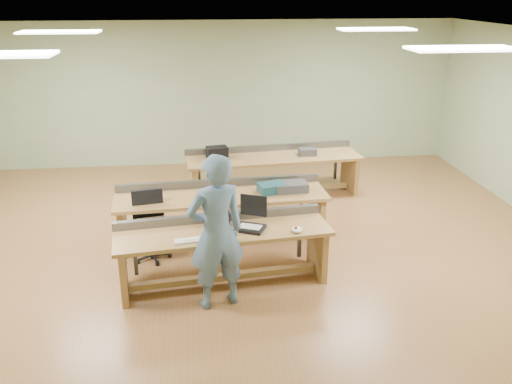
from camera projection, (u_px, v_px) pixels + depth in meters
floor at (233, 242)px, 8.20m from camera, size 10.00×10.00×0.00m
ceiling at (229, 37)px, 7.14m from camera, size 10.00×10.00×0.00m
wall_back at (217, 94)px, 11.38m from camera, size 10.00×0.04×3.00m
wall_front at (270, 296)px, 3.95m from camera, size 10.00×0.04×3.00m
fluor_panels at (229, 39)px, 7.15m from camera, size 6.20×3.50×0.03m
workbench_front at (223, 244)px, 6.88m from camera, size 2.78×1.03×0.86m
workbench_mid at (222, 206)px, 8.06m from camera, size 3.15×1.00×0.86m
workbench_back at (273, 166)px, 9.87m from camera, size 3.21×1.12×0.86m
person at (216, 233)px, 6.26m from camera, size 0.80×0.65×1.90m
laptop_base at (250, 228)px, 6.81m from camera, size 0.44×0.40×0.04m
laptop_screen at (254, 205)px, 6.85m from camera, size 0.33×0.16×0.28m
keyboard at (191, 240)px, 6.50m from camera, size 0.41×0.19×0.02m
trackball_mouse at (297, 230)px, 6.74m from camera, size 0.15×0.17×0.06m
camera_bag at (218, 218)px, 6.92m from camera, size 0.31×0.24×0.19m
task_chair at (151, 234)px, 7.62m from camera, size 0.60×0.60×0.96m
parts_bin_teal at (272, 188)px, 8.04m from camera, size 0.45×0.38×0.14m
parts_bin_grey at (291, 187)px, 8.09m from camera, size 0.51×0.34×0.13m
mug at (223, 193)px, 7.88m from camera, size 0.15×0.15×0.10m
drinks_can at (207, 194)px, 7.85m from camera, size 0.07×0.07×0.11m
storage_box_back at (217, 153)px, 9.63m from camera, size 0.40×0.32×0.21m
tray_back at (307, 152)px, 9.82m from camera, size 0.31×0.23×0.12m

